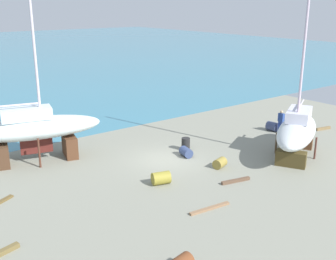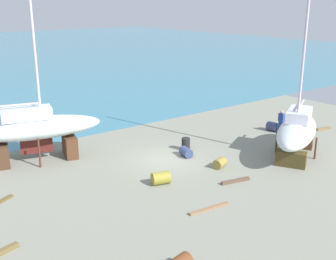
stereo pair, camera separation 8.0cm
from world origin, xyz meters
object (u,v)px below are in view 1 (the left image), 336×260
object	(u,v)px
sailboat_large_starboard	(297,130)
barrel_ochre	(186,144)
sailboat_mid_port	(34,129)
barrel_rust_near	(272,126)
barrel_tipped_right	(161,178)
worker	(281,121)
barrel_rust_mid	(220,163)
barrel_by_slipway	(186,152)

from	to	relation	value
sailboat_large_starboard	barrel_ochre	size ratio (longest dim) A/B	15.57
sailboat_large_starboard	sailboat_mid_port	distance (m)	15.97
barrel_rust_near	barrel_tipped_right	distance (m)	12.60
sailboat_large_starboard	worker	xyz separation A→B (m)	(3.16, 3.58, -0.80)
barrel_rust_near	barrel_tipped_right	bearing A→B (deg)	-168.28
sailboat_mid_port	barrel_rust_near	bearing A→B (deg)	-2.28
sailboat_large_starboard	barrel_rust_near	bearing A→B (deg)	-154.61
barrel_rust_mid	sailboat_mid_port	bearing A→B (deg)	136.13
barrel_ochre	barrel_rust_mid	bearing A→B (deg)	-96.17
barrel_by_slipway	barrel_ochre	bearing A→B (deg)	51.08
sailboat_large_starboard	worker	bearing A→B (deg)	-159.74
sailboat_large_starboard	barrel_rust_mid	distance (m)	5.51
sailboat_large_starboard	sailboat_mid_port	bearing A→B (deg)	-63.17
barrel_rust_near	sailboat_large_starboard	bearing A→B (deg)	-126.31
barrel_rust_mid	barrel_rust_near	bearing A→B (deg)	18.93
sailboat_large_starboard	sailboat_mid_port	world-z (taller)	sailboat_large_starboard
barrel_ochre	barrel_by_slipway	distance (m)	1.18
barrel_rust_near	barrel_ochre	xyz separation A→B (m)	(-7.90, 0.70, 0.07)
sailboat_mid_port	sailboat_large_starboard	bearing A→B (deg)	-20.62
sailboat_large_starboard	barrel_rust_near	xyz separation A→B (m)	(3.16, 4.30, -1.35)
barrel_ochre	barrel_by_slipway	bearing A→B (deg)	-128.92
barrel_ochre	barrel_tipped_right	size ratio (longest dim) A/B	0.88
sailboat_mid_port	worker	xyz separation A→B (m)	(16.26, -5.55, -1.12)
worker	barrel_ochre	bearing A→B (deg)	172.37
sailboat_mid_port	barrel_ochre	world-z (taller)	sailboat_mid_port
sailboat_mid_port	barrel_by_slipway	distance (m)	9.30
sailboat_large_starboard	barrel_by_slipway	distance (m)	6.98
sailboat_mid_port	barrel_tipped_right	xyz separation A→B (m)	(3.92, -7.39, -1.68)
sailboat_large_starboard	barrel_by_slipway	xyz separation A→B (m)	(-5.48, 4.09, -1.40)
worker	barrel_ochre	distance (m)	8.04
sailboat_mid_port	barrel_rust_mid	xyz separation A→B (m)	(7.97, -7.67, -1.72)
barrel_rust_mid	barrel_tipped_right	world-z (taller)	barrel_tipped_right
sailboat_large_starboard	sailboat_mid_port	size ratio (longest dim) A/B	1.05
barrel_tipped_right	barrel_rust_mid	bearing A→B (deg)	-3.97
barrel_by_slipway	barrel_tipped_right	size ratio (longest dim) A/B	0.93
barrel_by_slipway	sailboat_large_starboard	bearing A→B (deg)	-36.74
worker	barrel_tipped_right	distance (m)	12.49
barrel_rust_mid	barrel_by_slipway	bearing A→B (deg)	97.68
sailboat_mid_port	barrel_tipped_right	bearing A→B (deg)	-47.79
barrel_rust_near	barrel_ochre	size ratio (longest dim) A/B	0.98
barrel_rust_near	barrel_by_slipway	size ratio (longest dim) A/B	0.92
worker	barrel_rust_mid	distance (m)	8.57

